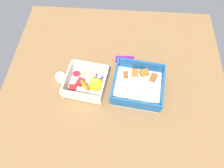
% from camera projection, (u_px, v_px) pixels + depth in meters
% --- Properties ---
extents(table_surface, '(0.80, 0.80, 0.02)m').
position_uv_depth(table_surface, '(114.00, 88.00, 0.77)').
color(table_surface, brown).
rests_on(table_surface, ground).
extents(pasta_container, '(0.19, 0.18, 0.05)m').
position_uv_depth(pasta_container, '(138.00, 86.00, 0.75)').
color(pasta_container, white).
rests_on(pasta_container, table_surface).
extents(fruit_bowl, '(0.15, 0.15, 0.06)m').
position_uv_depth(fruit_bowl, '(87.00, 83.00, 0.75)').
color(fruit_bowl, silver).
rests_on(fruit_bowl, table_surface).
extents(candy_bar, '(0.07, 0.03, 0.01)m').
position_uv_depth(candy_bar, '(125.00, 59.00, 0.82)').
color(candy_bar, '#51197A').
rests_on(candy_bar, table_surface).
extents(paper_cup_liner, '(0.04, 0.04, 0.02)m').
position_uv_depth(paper_cup_liner, '(61.00, 77.00, 0.77)').
color(paper_cup_liner, white).
rests_on(paper_cup_liner, table_surface).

